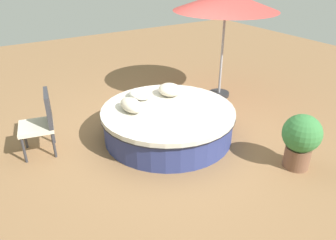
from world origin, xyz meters
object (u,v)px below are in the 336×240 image
object	(u,v)px
throw_pillow_2	(131,105)
patio_umbrella	(226,2)
planter	(301,138)
throw_pillow_0	(170,90)
patio_chair	(42,119)
throw_pillow_1	(141,94)
round_bed	(168,122)

from	to	relation	value
throw_pillow_2	patio_umbrella	bearing A→B (deg)	-74.96
throw_pillow_2	planter	bearing A→B (deg)	-140.20
patio_umbrella	planter	xyz separation A→B (m)	(-2.64, 0.76, -1.48)
throw_pillow_0	patio_umbrella	bearing A→B (deg)	-74.31
throw_pillow_2	patio_chair	distance (m)	1.37
throw_pillow_1	patio_umbrella	bearing A→B (deg)	-82.51
round_bed	throw_pillow_2	world-z (taller)	throw_pillow_2
round_bed	throw_pillow_1	world-z (taller)	throw_pillow_1
round_bed	throw_pillow_2	bearing A→B (deg)	64.10
patio_chair	patio_umbrella	xyz separation A→B (m)	(0.29, -3.74, 1.39)
round_bed	throw_pillow_2	xyz separation A→B (m)	(0.26, 0.53, 0.35)
patio_chair	throw_pillow_2	bearing A→B (deg)	-93.30
patio_chair	planter	distance (m)	3.79
round_bed	throw_pillow_0	distance (m)	0.68
throw_pillow_2	patio_chair	xyz separation A→B (m)	(0.36, 1.32, -0.05)
throw_pillow_0	planter	world-z (taller)	planter
round_bed	patio_umbrella	world-z (taller)	patio_umbrella
planter	round_bed	bearing A→B (deg)	32.98
throw_pillow_1	patio_umbrella	size ratio (longest dim) A/B	0.22
planter	throw_pillow_1	bearing A→B (deg)	28.53
throw_pillow_0	throw_pillow_1	xyz separation A→B (m)	(0.17, 0.50, -0.03)
patio_chair	patio_umbrella	size ratio (longest dim) A/B	0.46
throw_pillow_2	patio_umbrella	world-z (taller)	patio_umbrella
throw_pillow_1	throw_pillow_2	size ratio (longest dim) A/B	0.89
throw_pillow_0	throw_pillow_1	world-z (taller)	throw_pillow_0
patio_umbrella	planter	distance (m)	3.12
throw_pillow_1	patio_chair	xyz separation A→B (m)	(-0.02, 1.69, -0.03)
patio_umbrella	throw_pillow_0	bearing A→B (deg)	105.69
throw_pillow_0	throw_pillow_2	bearing A→B (deg)	103.89
round_bed	patio_umbrella	bearing A→B (deg)	-64.21
planter	patio_chair	bearing A→B (deg)	51.75
throw_pillow_1	patio_chair	distance (m)	1.69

